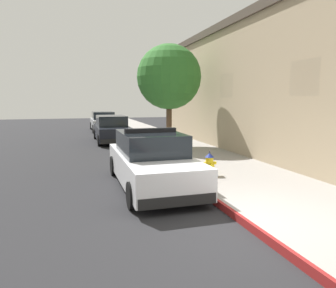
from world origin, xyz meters
TOP-DOWN VIEW (x-y plane):
  - ground_plane at (-4.22, 10.00)m, footprint 33.88×60.00m
  - sidewalk_pavement at (1.78, 10.00)m, footprint 3.57×60.00m
  - curb_painted_edge at (-0.04, 10.00)m, footprint 0.08×60.00m
  - storefront_building at (7.25, 8.05)m, footprint 7.61×18.47m
  - police_cruiser at (-1.11, 3.44)m, footprint 1.94×4.84m
  - parked_car_silver_ahead at (-1.05, 13.76)m, footprint 1.94×4.84m
  - parked_car_dark_far at (-0.94, 20.81)m, footprint 1.94×4.84m
  - fire_hydrant at (0.78, 3.58)m, footprint 0.44×0.40m
  - street_tree at (1.36, 9.79)m, footprint 3.17×3.17m

SIDE VIEW (x-z plane):
  - ground_plane at x=-4.22m, z-range -0.20..0.00m
  - sidewalk_pavement at x=1.78m, z-range 0.00..0.17m
  - curb_painted_edge at x=-0.04m, z-range 0.00..0.17m
  - fire_hydrant at x=0.78m, z-range 0.14..0.90m
  - parked_car_silver_ahead at x=-1.05m, z-range -0.04..1.52m
  - parked_car_dark_far at x=-0.94m, z-range -0.04..1.52m
  - police_cruiser at x=-1.11m, z-range -0.10..1.58m
  - storefront_building at x=7.25m, z-range 0.01..6.10m
  - street_tree at x=1.36m, z-range 1.08..6.11m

